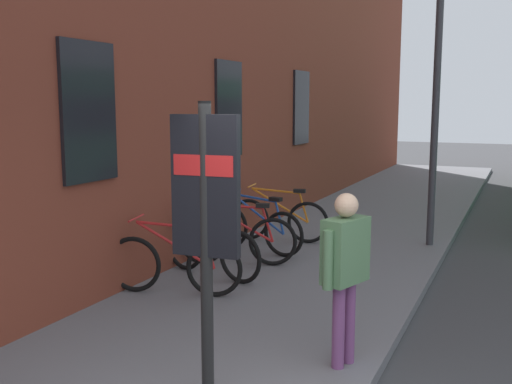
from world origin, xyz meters
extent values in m
plane|color=#38383A|center=(6.00, -1.00, 0.00)|extent=(60.00, 60.00, 0.00)
cube|color=slate|center=(8.00, 1.75, 0.06)|extent=(24.00, 3.50, 0.12)
cube|color=black|center=(2.00, 3.48, 2.40)|extent=(0.90, 0.06, 1.60)
cube|color=black|center=(5.50, 3.48, 2.40)|extent=(0.90, 0.06, 1.60)
cube|color=black|center=(9.00, 3.48, 2.40)|extent=(0.90, 0.06, 1.60)
torus|color=black|center=(2.57, 3.34, 0.48)|extent=(0.23, 0.71, 0.72)
torus|color=black|center=(2.82, 2.32, 0.48)|extent=(0.23, 0.71, 0.72)
cylinder|color=#B21E1E|center=(2.70, 2.81, 0.76)|extent=(0.27, 1.00, 0.58)
cylinder|color=#B21E1E|center=(2.68, 2.88, 1.00)|extent=(0.24, 0.84, 0.09)
cylinder|color=#B21E1E|center=(2.80, 2.39, 0.73)|extent=(0.08, 0.19, 0.51)
cube|color=black|center=(2.78, 2.47, 1.02)|extent=(0.14, 0.22, 0.06)
cylinder|color=#B21E1E|center=(2.58, 3.29, 1.08)|extent=(0.47, 0.14, 0.02)
torus|color=black|center=(3.70, 3.29, 0.48)|extent=(0.23, 0.71, 0.72)
torus|color=black|center=(3.45, 2.27, 0.48)|extent=(0.23, 0.71, 0.72)
cylinder|color=#B21E1E|center=(3.57, 2.76, 0.76)|extent=(0.28, 1.00, 0.58)
cylinder|color=#B21E1E|center=(3.59, 2.83, 1.00)|extent=(0.24, 0.83, 0.09)
cylinder|color=#B21E1E|center=(3.46, 2.35, 0.73)|extent=(0.08, 0.19, 0.51)
cube|color=black|center=(3.48, 2.42, 1.02)|extent=(0.15, 0.22, 0.06)
cylinder|color=#B21E1E|center=(3.69, 3.24, 1.08)|extent=(0.47, 0.14, 0.02)
torus|color=black|center=(4.09, 3.21, 0.48)|extent=(0.29, 0.70, 0.72)
torus|color=black|center=(4.44, 2.22, 0.48)|extent=(0.29, 0.70, 0.72)
cylinder|color=#B21E1E|center=(4.27, 2.69, 0.76)|extent=(0.37, 0.97, 0.58)
cylinder|color=#B21E1E|center=(4.25, 2.76, 1.00)|extent=(0.31, 0.82, 0.09)
cylinder|color=#B21E1E|center=(4.41, 2.29, 0.73)|extent=(0.09, 0.19, 0.51)
cube|color=black|center=(4.39, 2.36, 1.02)|extent=(0.16, 0.22, 0.06)
cylinder|color=#B21E1E|center=(4.11, 3.16, 1.08)|extent=(0.46, 0.18, 0.02)
torus|color=black|center=(5.15, 3.30, 0.48)|extent=(0.18, 0.72, 0.72)
torus|color=black|center=(4.97, 2.26, 0.48)|extent=(0.18, 0.72, 0.72)
cylinder|color=#1E4CA5|center=(5.06, 2.75, 0.76)|extent=(0.21, 1.01, 0.58)
cylinder|color=#1E4CA5|center=(5.07, 2.83, 1.00)|extent=(0.18, 0.85, 0.09)
cylinder|color=#1E4CA5|center=(4.98, 2.34, 0.73)|extent=(0.07, 0.19, 0.51)
cube|color=black|center=(5.00, 2.41, 1.02)|extent=(0.13, 0.21, 0.06)
cylinder|color=#1E4CA5|center=(5.14, 3.25, 1.08)|extent=(0.48, 0.11, 0.02)
torus|color=black|center=(5.84, 3.26, 0.48)|extent=(0.16, 0.72, 0.72)
torus|color=black|center=(5.99, 2.23, 0.48)|extent=(0.16, 0.72, 0.72)
cylinder|color=orange|center=(5.92, 2.72, 0.76)|extent=(0.18, 1.01, 0.58)
cylinder|color=orange|center=(5.91, 2.79, 1.00)|extent=(0.16, 0.85, 0.09)
cylinder|color=orange|center=(5.98, 2.30, 0.73)|extent=(0.06, 0.19, 0.51)
cube|color=black|center=(5.97, 2.37, 1.02)|extent=(0.13, 0.21, 0.06)
cylinder|color=orange|center=(5.85, 3.21, 1.08)|extent=(0.48, 0.09, 0.02)
cylinder|color=black|center=(0.53, 1.13, 1.32)|extent=(0.10, 0.10, 2.40)
cube|color=black|center=(0.53, 1.13, 1.87)|extent=(0.12, 0.55, 1.10)
cube|color=red|center=(0.53, 1.13, 2.03)|extent=(0.13, 0.50, 0.16)
cylinder|color=#723F72|center=(1.53, 0.35, 0.51)|extent=(0.11, 0.11, 0.79)
cylinder|color=#723F72|center=(1.69, 0.29, 0.51)|extent=(0.11, 0.11, 0.79)
cube|color=#4C724C|center=(1.61, 0.32, 1.20)|extent=(0.51, 0.37, 0.59)
sphere|color=#D8AD8C|center=(1.61, 0.32, 1.61)|extent=(0.21, 0.21, 0.21)
cylinder|color=#4C724C|center=(1.37, 0.41, 1.16)|extent=(0.09, 0.09, 0.52)
cylinder|color=#4C724C|center=(1.86, 0.24, 1.16)|extent=(0.09, 0.09, 0.52)
cylinder|color=#333338|center=(6.75, 0.30, 2.83)|extent=(0.12, 0.12, 5.42)
camera|label=1|loc=(-3.40, -1.09, 2.50)|focal=41.52mm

